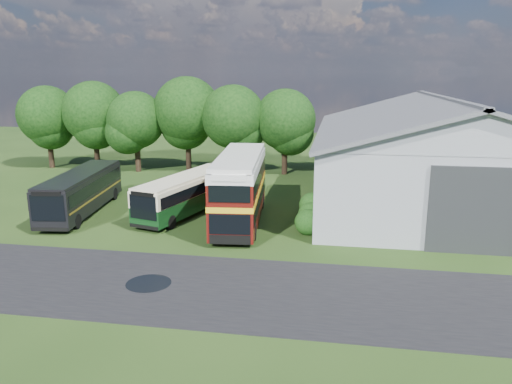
% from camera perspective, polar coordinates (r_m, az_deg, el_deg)
% --- Properties ---
extents(ground, '(120.00, 120.00, 0.00)m').
position_cam_1_polar(ground, '(27.27, -6.88, -8.05)').
color(ground, black).
rests_on(ground, ground).
extents(asphalt_road, '(60.00, 8.00, 0.02)m').
position_cam_1_polar(asphalt_road, '(23.91, -1.90, -11.16)').
color(asphalt_road, black).
rests_on(asphalt_road, ground).
extents(puddle, '(2.20, 2.20, 0.01)m').
position_cam_1_polar(puddle, '(25.13, -12.18, -10.21)').
color(puddle, black).
rests_on(puddle, ground).
extents(storage_shed, '(18.80, 24.80, 8.15)m').
position_cam_1_polar(storage_shed, '(41.37, 20.18, 4.64)').
color(storage_shed, gray).
rests_on(storage_shed, ground).
extents(tree_far_left, '(6.12, 6.12, 8.64)m').
position_cam_1_polar(tree_far_left, '(57.21, -22.75, 8.09)').
color(tree_far_left, black).
rests_on(tree_far_left, ground).
extents(tree_left_a, '(6.46, 6.46, 9.12)m').
position_cam_1_polar(tree_left_a, '(55.13, -18.05, 8.63)').
color(tree_left_a, black).
rests_on(tree_left_a, ground).
extents(tree_left_b, '(5.78, 5.78, 8.16)m').
position_cam_1_polar(tree_left_b, '(52.15, -13.58, 7.98)').
color(tree_left_b, black).
rests_on(tree_left_b, ground).
extents(tree_mid, '(6.80, 6.80, 9.60)m').
position_cam_1_polar(tree_mid, '(51.56, -7.88, 9.21)').
color(tree_mid, black).
rests_on(tree_mid, ground).
extents(tree_right_a, '(6.26, 6.26, 8.83)m').
position_cam_1_polar(tree_right_a, '(49.36, -2.60, 8.55)').
color(tree_right_a, black).
rests_on(tree_right_a, ground).
extents(tree_right_b, '(5.98, 5.98, 8.45)m').
position_cam_1_polar(tree_right_b, '(49.37, 3.34, 8.25)').
color(tree_right_b, black).
rests_on(tree_right_b, ground).
extents(shrub_front, '(1.70, 1.70, 1.70)m').
position_cam_1_polar(shrub_front, '(31.93, 5.93, -4.76)').
color(shrub_front, '#194714').
rests_on(shrub_front, ground).
extents(shrub_mid, '(1.60, 1.60, 1.60)m').
position_cam_1_polar(shrub_mid, '(33.83, 6.16, -3.70)').
color(shrub_mid, '#194714').
rests_on(shrub_mid, ground).
extents(shrub_back, '(1.80, 1.80, 1.80)m').
position_cam_1_polar(shrub_back, '(35.74, 6.36, -2.76)').
color(shrub_back, '#194714').
rests_on(shrub_back, ground).
extents(bus_green_single, '(4.93, 10.38, 2.79)m').
position_cam_1_polar(bus_green_single, '(36.20, -7.94, -0.16)').
color(bus_green_single, black).
rests_on(bus_green_single, ground).
extents(bus_maroon_double, '(3.74, 11.10, 4.68)m').
position_cam_1_polar(bus_maroon_double, '(33.55, -1.85, 0.36)').
color(bus_maroon_double, black).
rests_on(bus_maroon_double, ground).
extents(bus_dark_single, '(3.80, 11.01, 2.97)m').
position_cam_1_polar(bus_dark_single, '(38.19, -19.34, 0.07)').
color(bus_dark_single, black).
rests_on(bus_dark_single, ground).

